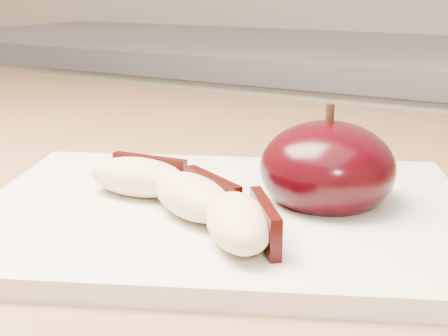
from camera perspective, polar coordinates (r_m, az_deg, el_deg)
The scene contains 5 objects.
cutting_board at distance 0.41m, azimuth 0.00°, elevation -4.20°, with size 0.32×0.23×0.01m, color beige.
apple_half at distance 0.41m, azimuth 9.42°, elevation -0.04°, with size 0.10×0.10×0.07m.
apple_wedge_a at distance 0.43m, azimuth -7.71°, elevation -0.77°, with size 0.07×0.04×0.03m.
apple_wedge_b at distance 0.39m, azimuth -2.71°, elevation -2.59°, with size 0.08×0.06×0.03m.
apple_wedge_c at distance 0.34m, azimuth 1.59°, elevation -4.95°, with size 0.07×0.08×0.03m.
Camera 1 is at (0.11, 0.04, 1.05)m, focal length 50.00 mm.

